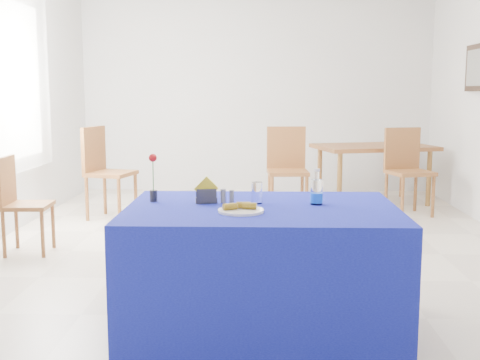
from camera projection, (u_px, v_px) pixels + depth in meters
The scene contains 20 objects.
floor at pixel (254, 253), 5.40m from camera, with size 7.00×7.00×0.00m, color beige.
room_shell at pixel (255, 55), 5.15m from camera, with size 7.00×7.00×7.00m.
window_pane at pixel (10, 80), 6.05m from camera, with size 0.04×1.50×1.60m, color white.
curtain at pixel (17, 80), 6.04m from camera, with size 0.04×1.75×1.85m, color white.
picture_frame at pixel (478, 68), 6.66m from camera, with size 0.06×0.64×0.52m, color black.
picture_art at pixel (476, 68), 6.66m from camera, with size 0.02×0.52×0.40m, color #998C66.
plate at pixel (241, 211), 3.39m from camera, with size 0.26×0.26×0.01m, color white.
drinking_glass at pixel (257, 193), 3.65m from camera, with size 0.07×0.07×0.13m, color white.
salt_shaker at pixel (223, 196), 3.67m from camera, with size 0.03×0.03×0.09m, color slate.
pepper_shaker at pixel (232, 197), 3.63m from camera, with size 0.03×0.03×0.09m, color slate.
blue_table at pixel (261, 269), 3.61m from camera, with size 1.60×1.10×0.76m.
water_bottle at pixel (316, 193), 3.62m from camera, with size 0.08×0.08×0.21m.
napkin_holder at pixel (206, 195), 3.66m from camera, with size 0.15×0.08×0.17m.
rose_vase at pixel (153, 178), 3.70m from camera, with size 0.05×0.05×0.30m.
oak_table at pixel (374, 151), 7.74m from camera, with size 1.62×1.25×0.76m.
chair_bg_left at pixel (287, 164), 7.06m from camera, with size 0.49×0.49×1.03m.
chair_bg_right at pixel (406, 165), 7.07m from camera, with size 0.56×0.56×1.02m.
chair_win_a at pixel (18, 198), 5.33m from camera, with size 0.41×0.41×0.87m.
chair_win_b at pixel (103, 166), 6.82m from camera, with size 0.57×0.57×1.05m.
banana_pieces at pixel (241, 206), 3.40m from camera, with size 0.20×0.10×0.04m.
Camera 1 is at (0.04, -5.25, 1.43)m, focal length 45.00 mm.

